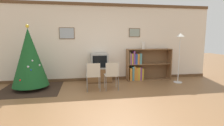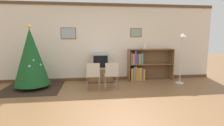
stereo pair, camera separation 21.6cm
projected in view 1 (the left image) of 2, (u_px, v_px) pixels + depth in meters
name	position (u px, v px, depth m)	size (l,w,h in m)	color
ground_plane	(111.00, 107.00, 3.87)	(24.00, 24.00, 0.00)	brown
wall_back	(99.00, 43.00, 6.18)	(8.27, 0.11, 2.70)	silver
area_rug	(32.00, 89.00, 5.23)	(1.71, 1.72, 0.01)	#332319
christmas_tree	(29.00, 58.00, 5.09)	(1.03, 1.03, 1.89)	maroon
tv_console	(99.00, 75.00, 6.03)	(0.83, 0.47, 0.48)	brown
television	(99.00, 61.00, 5.96)	(0.57, 0.46, 0.52)	#9E9E99
folding_chair_left	(93.00, 75.00, 4.96)	(0.40, 0.40, 0.82)	#BCB29E
folding_chair_right	(112.00, 74.00, 5.05)	(0.40, 0.40, 0.82)	#BCB29E
bookshelf	(141.00, 66.00, 6.31)	(1.62, 0.36, 1.12)	olive
vase	(143.00, 45.00, 6.24)	(0.11, 0.11, 0.25)	silver
standing_lamp	(180.00, 45.00, 5.80)	(0.28, 0.28, 1.67)	silver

